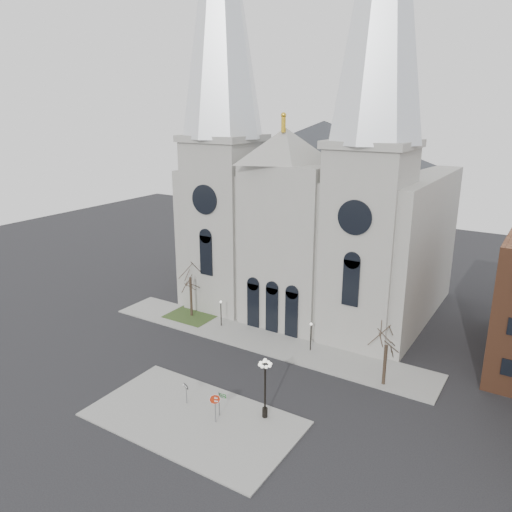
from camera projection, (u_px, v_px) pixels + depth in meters
The scene contains 13 objects.
ground at pixel (202, 383), 48.27m from camera, with size 160.00×160.00×0.00m, color black.
sidewalk_near at pixel (193, 418), 42.67m from camera, with size 18.00×10.00×0.14m, color gray.
sidewalk_far at pixel (261, 339), 57.18m from camera, with size 40.00×6.00×0.14m, color gray.
grass_patch at pixel (192, 316), 63.58m from camera, with size 6.00×5.00×0.18m, color #2D451D.
cathedral at pixel (312, 167), 61.52m from camera, with size 33.00×26.66×54.00m.
tree_left at pixel (190, 275), 62.00m from camera, with size 3.20×3.20×7.50m.
tree_right at pixel (387, 343), 46.67m from camera, with size 3.20×3.20×6.00m.
ped_lamp_left at pixel (221, 309), 59.99m from camera, with size 0.32×0.32×3.26m.
ped_lamp_right at pixel (311, 332), 53.89m from camera, with size 0.32×0.32×3.26m.
stop_sign at pixel (215, 402), 41.55m from camera, with size 0.93×0.30×2.68m.
globe_lamp at pixel (265, 381), 41.78m from camera, with size 1.27×1.27×5.58m.
one_way_sign at pixel (186, 390), 44.37m from camera, with size 0.80×0.39×1.96m.
street_name_sign at pixel (220, 402), 42.59m from camera, with size 0.72×0.18×2.26m.
Camera 1 is at (27.13, -33.40, 25.66)m, focal length 35.00 mm.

